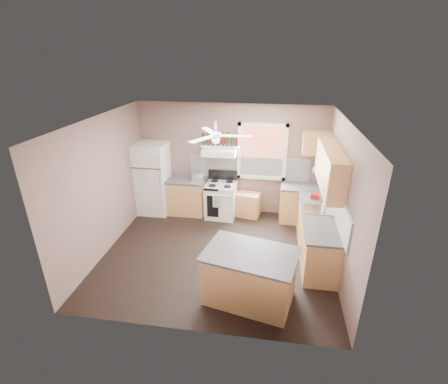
# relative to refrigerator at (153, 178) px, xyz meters

# --- Properties ---
(floor) EXTENTS (4.50, 4.50, 0.00)m
(floor) POSITION_rel_refrigerator_xyz_m (1.89, -1.66, -0.89)
(floor) COLOR black
(floor) RESTS_ON ground
(ceiling) EXTENTS (4.50, 4.50, 0.00)m
(ceiling) POSITION_rel_refrigerator_xyz_m (1.89, -1.66, 1.81)
(ceiling) COLOR white
(ceiling) RESTS_ON ground
(wall_back) EXTENTS (4.50, 0.05, 2.70)m
(wall_back) POSITION_rel_refrigerator_xyz_m (1.89, 0.36, 0.46)
(wall_back) COLOR #755C54
(wall_back) RESTS_ON ground
(wall_right) EXTENTS (0.05, 4.00, 2.70)m
(wall_right) POSITION_rel_refrigerator_xyz_m (4.16, -1.66, 0.46)
(wall_right) COLOR #755C54
(wall_right) RESTS_ON ground
(wall_left) EXTENTS (0.05, 4.00, 2.70)m
(wall_left) POSITION_rel_refrigerator_xyz_m (-0.39, -1.66, 0.46)
(wall_left) COLOR #755C54
(wall_left) RESTS_ON ground
(backsplash_back) EXTENTS (2.90, 0.03, 0.55)m
(backsplash_back) POSITION_rel_refrigerator_xyz_m (2.34, 0.33, 0.29)
(backsplash_back) COLOR white
(backsplash_back) RESTS_ON wall_back
(backsplash_right) EXTENTS (0.03, 2.60, 0.55)m
(backsplash_right) POSITION_rel_refrigerator_xyz_m (4.12, -1.36, 0.29)
(backsplash_right) COLOR white
(backsplash_right) RESTS_ON wall_right
(window_view) EXTENTS (1.00, 0.02, 1.20)m
(window_view) POSITION_rel_refrigerator_xyz_m (2.64, 0.32, 0.71)
(window_view) COLOR brown
(window_view) RESTS_ON wall_back
(window_frame) EXTENTS (1.16, 0.07, 1.36)m
(window_frame) POSITION_rel_refrigerator_xyz_m (2.64, 0.30, 0.71)
(window_frame) COLOR white
(window_frame) RESTS_ON wall_back
(refrigerator) EXTENTS (0.75, 0.73, 1.77)m
(refrigerator) POSITION_rel_refrigerator_xyz_m (0.00, 0.00, 0.00)
(refrigerator) COLOR white
(refrigerator) RESTS_ON floor
(base_cabinet_left) EXTENTS (0.90, 0.60, 0.86)m
(base_cabinet_left) POSITION_rel_refrigerator_xyz_m (0.83, 0.04, -0.46)
(base_cabinet_left) COLOR tan
(base_cabinet_left) RESTS_ON floor
(counter_left) EXTENTS (0.92, 0.62, 0.04)m
(counter_left) POSITION_rel_refrigerator_xyz_m (0.83, 0.04, -0.01)
(counter_left) COLOR #414143
(counter_left) RESTS_ON base_cabinet_left
(toaster) EXTENTS (0.32, 0.26, 0.18)m
(toaster) POSITION_rel_refrigerator_xyz_m (1.10, 0.06, 0.10)
(toaster) COLOR silver
(toaster) RESTS_ON counter_left
(stove) EXTENTS (0.74, 0.67, 0.86)m
(stove) POSITION_rel_refrigerator_xyz_m (1.71, -0.03, -0.46)
(stove) COLOR white
(stove) RESTS_ON floor
(range_hood) EXTENTS (0.78, 0.50, 0.14)m
(range_hood) POSITION_rel_refrigerator_xyz_m (1.66, 0.09, 0.73)
(range_hood) COLOR white
(range_hood) RESTS_ON wall_back
(bottle_shelf) EXTENTS (0.90, 0.26, 0.03)m
(bottle_shelf) POSITION_rel_refrigerator_xyz_m (1.66, 0.21, 0.83)
(bottle_shelf) COLOR white
(bottle_shelf) RESTS_ON range_hood
(cart) EXTENTS (0.61, 0.46, 0.56)m
(cart) POSITION_rel_refrigerator_xyz_m (2.36, 0.09, -0.61)
(cart) COLOR tan
(cart) RESTS_ON floor
(base_cabinet_corner) EXTENTS (1.00, 0.60, 0.86)m
(base_cabinet_corner) POSITION_rel_refrigerator_xyz_m (3.64, 0.04, -0.46)
(base_cabinet_corner) COLOR tan
(base_cabinet_corner) RESTS_ON floor
(base_cabinet_right) EXTENTS (0.60, 2.20, 0.86)m
(base_cabinet_right) POSITION_rel_refrigerator_xyz_m (3.84, -1.36, -0.46)
(base_cabinet_right) COLOR tan
(base_cabinet_right) RESTS_ON floor
(counter_corner) EXTENTS (1.02, 0.62, 0.04)m
(counter_corner) POSITION_rel_refrigerator_xyz_m (3.64, 0.04, -0.01)
(counter_corner) COLOR #414143
(counter_corner) RESTS_ON base_cabinet_corner
(counter_right) EXTENTS (0.62, 2.22, 0.04)m
(counter_right) POSITION_rel_refrigerator_xyz_m (3.83, -1.36, -0.01)
(counter_right) COLOR #414143
(counter_right) RESTS_ON base_cabinet_right
(sink) EXTENTS (0.55, 0.45, 0.03)m
(sink) POSITION_rel_refrigerator_xyz_m (3.83, -1.16, 0.01)
(sink) COLOR silver
(sink) RESTS_ON counter_right
(faucet) EXTENTS (0.03, 0.03, 0.14)m
(faucet) POSITION_rel_refrigerator_xyz_m (3.99, -1.16, 0.08)
(faucet) COLOR silver
(faucet) RESTS_ON sink
(upper_cabinet_right) EXTENTS (0.33, 1.80, 0.76)m
(upper_cabinet_right) POSITION_rel_refrigerator_xyz_m (3.97, -1.16, 0.89)
(upper_cabinet_right) COLOR tan
(upper_cabinet_right) RESTS_ON wall_right
(upper_cabinet_corner) EXTENTS (0.60, 0.33, 0.52)m
(upper_cabinet_corner) POSITION_rel_refrigerator_xyz_m (3.84, 0.17, 1.01)
(upper_cabinet_corner) COLOR tan
(upper_cabinet_corner) RESTS_ON wall_back
(paper_towel) EXTENTS (0.26, 0.12, 0.12)m
(paper_towel) POSITION_rel_refrigerator_xyz_m (3.96, 0.20, 0.36)
(paper_towel) COLOR white
(paper_towel) RESTS_ON wall_back
(island) EXTENTS (1.52, 1.14, 0.86)m
(island) POSITION_rel_refrigerator_xyz_m (2.64, -2.85, -0.46)
(island) COLOR tan
(island) RESTS_ON floor
(island_top) EXTENTS (1.62, 1.24, 0.04)m
(island_top) POSITION_rel_refrigerator_xyz_m (2.64, -2.85, -0.01)
(island_top) COLOR #414143
(island_top) RESTS_ON island
(ceiling_fan_hub) EXTENTS (0.20, 0.20, 0.08)m
(ceiling_fan_hub) POSITION_rel_refrigerator_xyz_m (1.89, -1.66, 1.56)
(ceiling_fan_hub) COLOR white
(ceiling_fan_hub) RESTS_ON ceiling
(soap_bottle) EXTENTS (0.12, 0.12, 0.25)m
(soap_bottle) POSITION_rel_refrigerator_xyz_m (3.94, -1.25, 0.14)
(soap_bottle) COLOR silver
(soap_bottle) RESTS_ON counter_right
(red_caddy) EXTENTS (0.19, 0.14, 0.10)m
(red_caddy) POSITION_rel_refrigerator_xyz_m (3.83, -0.61, 0.06)
(red_caddy) COLOR #AF0F14
(red_caddy) RESTS_ON counter_right
(wine_bottles) EXTENTS (0.86, 0.06, 0.31)m
(wine_bottles) POSITION_rel_refrigerator_xyz_m (1.66, 0.21, 0.99)
(wine_bottles) COLOR #143819
(wine_bottles) RESTS_ON bottle_shelf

